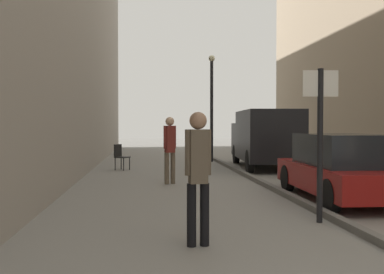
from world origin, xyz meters
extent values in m
plane|color=gray|center=(0.00, 12.00, 0.00)|extent=(80.00, 80.00, 0.00)
cube|color=#615F5B|center=(1.58, 12.00, 0.06)|extent=(0.16, 40.00, 0.12)
cylinder|color=black|center=(-1.01, 4.69, 0.43)|extent=(0.13, 0.13, 0.86)
cylinder|color=black|center=(-0.83, 4.71, 0.43)|extent=(0.13, 0.13, 0.86)
cube|color=brown|center=(-0.92, 4.70, 1.23)|extent=(0.26, 0.23, 0.73)
cylinder|color=brown|center=(-1.05, 4.69, 1.28)|extent=(0.10, 0.10, 0.62)
cylinder|color=brown|center=(-0.79, 4.71, 1.28)|extent=(0.10, 0.10, 0.62)
sphere|color=#9E755B|center=(-0.92, 4.70, 1.71)|extent=(0.24, 0.24, 0.24)
cylinder|color=brown|center=(-1.04, 11.20, 0.44)|extent=(0.13, 0.13, 0.88)
cylinder|color=brown|center=(-0.87, 11.27, 0.44)|extent=(0.13, 0.13, 0.88)
cube|color=maroon|center=(-0.96, 11.23, 1.26)|extent=(0.30, 0.28, 0.75)
cylinder|color=maroon|center=(-1.08, 11.19, 1.31)|extent=(0.10, 0.10, 0.64)
cylinder|color=maroon|center=(-0.83, 11.28, 1.31)|extent=(0.10, 0.10, 0.64)
sphere|color=tan|center=(-0.96, 11.23, 1.75)|extent=(0.24, 0.24, 0.24)
cube|color=black|center=(2.90, 15.06, 1.26)|extent=(2.24, 4.11, 1.85)
cube|color=black|center=(3.12, 17.81, 1.03)|extent=(2.05, 1.69, 1.39)
cube|color=black|center=(3.16, 18.35, 1.34)|extent=(1.62, 0.17, 0.61)
cylinder|color=black|center=(2.24, 17.72, 0.40)|extent=(0.28, 0.81, 0.80)
cylinder|color=black|center=(3.97, 17.59, 0.40)|extent=(0.28, 0.81, 0.80)
cylinder|color=black|center=(1.94, 13.84, 0.40)|extent=(0.28, 0.81, 0.80)
cylinder|color=black|center=(3.66, 13.70, 0.40)|extent=(0.28, 0.81, 0.80)
cube|color=maroon|center=(2.71, 8.19, 0.49)|extent=(1.90, 4.24, 0.55)
cube|color=black|center=(2.71, 8.19, 1.11)|extent=(1.57, 2.56, 0.68)
cylinder|color=black|center=(1.92, 9.64, 0.32)|extent=(0.22, 0.64, 0.64)
cylinder|color=black|center=(3.56, 9.60, 0.32)|extent=(0.22, 0.64, 0.64)
cylinder|color=black|center=(1.85, 6.78, 0.32)|extent=(0.22, 0.64, 0.64)
cylinder|color=black|center=(1.30, 5.97, 1.30)|extent=(0.10, 0.10, 2.60)
cube|color=white|center=(1.30, 5.97, 2.35)|extent=(0.60, 0.07, 0.44)
cylinder|color=black|center=(1.32, 18.65, 2.25)|extent=(0.14, 0.14, 4.50)
sphere|color=beige|center=(1.32, 18.65, 4.62)|extent=(0.28, 0.28, 0.28)
cylinder|color=black|center=(-2.22, 15.37, 0.23)|extent=(0.04, 0.04, 0.45)
cylinder|color=black|center=(-2.42, 15.06, 0.23)|extent=(0.04, 0.04, 0.45)
cylinder|color=black|center=(-2.54, 15.58, 0.23)|extent=(0.04, 0.04, 0.45)
cylinder|color=black|center=(-2.74, 15.26, 0.23)|extent=(0.04, 0.04, 0.45)
cube|color=black|center=(-2.48, 15.32, 0.47)|extent=(0.61, 0.61, 0.04)
cube|color=black|center=(-2.65, 15.42, 0.71)|extent=(0.27, 0.39, 0.45)
camera|label=1|loc=(-1.63, -1.38, 1.65)|focal=42.32mm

